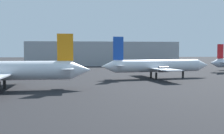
% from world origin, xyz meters
% --- Properties ---
extents(airplane_distant, '(29.95, 22.96, 10.52)m').
position_xyz_m(airplane_distant, '(15.89, 54.09, 3.24)').
color(airplane_distant, silver).
rests_on(airplane_distant, ground_plane).
extents(terminal_building, '(71.78, 25.73, 11.38)m').
position_xyz_m(terminal_building, '(7.55, 123.92, 5.69)').
color(terminal_building, '#999EA3').
rests_on(terminal_building, ground_plane).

